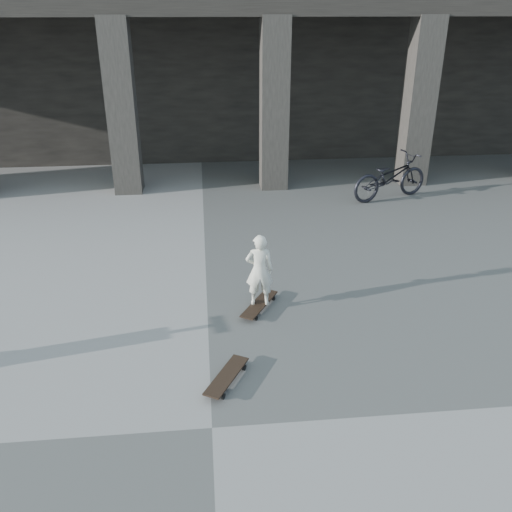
{
  "coord_description": "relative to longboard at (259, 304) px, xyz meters",
  "views": [
    {
      "loc": [
        0.02,
        -4.58,
        4.19
      ],
      "look_at": [
        0.79,
        2.99,
        0.65
      ],
      "focal_mm": 38.0,
      "sensor_mm": 36.0,
      "label": 1
    }
  ],
  "objects": [
    {
      "name": "child",
      "position": [
        0.0,
        0.0,
        0.58
      ],
      "size": [
        0.43,
        0.3,
        1.12
      ],
      "primitive_type": "imported",
      "rotation": [
        0.0,
        0.0,
        3.07
      ],
      "color": "silver",
      "rests_on": "longboard"
    },
    {
      "name": "skateboard_spare",
      "position": [
        -0.59,
        -1.71,
        0.0
      ],
      "size": [
        0.6,
        0.85,
        0.1
      ],
      "rotation": [
        0.0,
        0.0,
        1.07
      ],
      "color": "black",
      "rests_on": "ground"
    },
    {
      "name": "longboard",
      "position": [
        0.0,
        0.0,
        0.0
      ],
      "size": [
        0.66,
        0.91,
        0.09
      ],
      "rotation": [
        0.0,
        0.0,
        1.04
      ],
      "color": "black",
      "rests_on": "ground"
    },
    {
      "name": "ground",
      "position": [
        -0.79,
        -2.49,
        -0.07
      ],
      "size": [
        90.0,
        90.0,
        0.0
      ],
      "primitive_type": "plane",
      "color": "#50504D",
      "rests_on": "ground"
    },
    {
      "name": "colonnade",
      "position": [
        -0.79,
        11.28,
        2.96
      ],
      "size": [
        28.0,
        8.82,
        6.0
      ],
      "color": "black",
      "rests_on": "ground"
    },
    {
      "name": "bicycle",
      "position": [
        3.6,
        4.81,
        0.46
      ],
      "size": [
        2.14,
        1.36,
        1.06
      ],
      "primitive_type": "imported",
      "rotation": [
        0.0,
        0.0,
        1.93
      ],
      "color": "black",
      "rests_on": "ground"
    }
  ]
}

